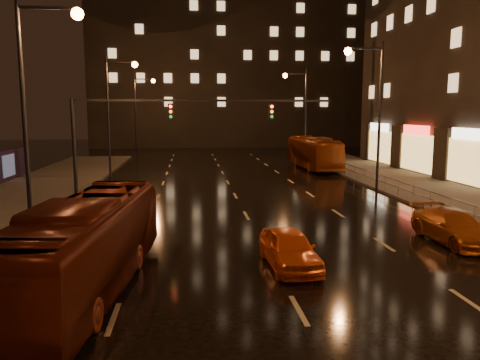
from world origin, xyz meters
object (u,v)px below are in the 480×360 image
object	(u,v)px
bus_red	(86,246)
taxi_near	(289,248)
taxi_far	(453,227)
bus_curb	(313,153)

from	to	relation	value
bus_red	taxi_near	distance (m)	6.81
taxi_near	taxi_far	size ratio (longest dim) A/B	0.86
taxi_near	bus_red	bearing A→B (deg)	-170.12
bus_red	bus_curb	xyz separation A→B (m)	(15.09, 30.17, 0.10)
taxi_far	taxi_near	bearing A→B (deg)	-164.80
bus_red	taxi_far	distance (m)	14.64
bus_red	bus_curb	world-z (taller)	bus_curb
bus_curb	taxi_near	xyz separation A→B (m)	(-8.50, -28.63, -0.86)
bus_red	taxi_far	world-z (taller)	bus_red
bus_red	taxi_far	xyz separation A→B (m)	(14.09, 3.91, -0.76)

